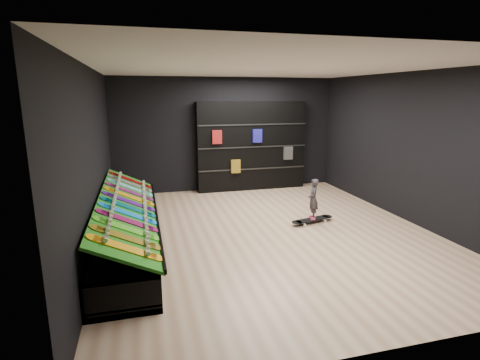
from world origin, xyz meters
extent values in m
cube|color=tan|center=(0.00, 0.00, 0.00)|extent=(6.00, 7.00, 0.01)
cube|color=white|center=(0.00, 0.00, 3.00)|extent=(6.00, 7.00, 0.01)
cube|color=black|center=(0.00, 3.50, 1.50)|extent=(6.00, 0.02, 3.00)
cube|color=black|center=(0.00, -3.50, 1.50)|extent=(6.00, 0.02, 3.00)
cube|color=black|center=(-3.00, 0.00, 1.50)|extent=(0.02, 7.00, 3.00)
cube|color=black|center=(3.00, 0.00, 1.50)|extent=(0.02, 7.00, 3.00)
cube|color=#17610F|center=(-2.50, 0.00, 0.71)|extent=(0.92, 4.50, 0.46)
cube|color=black|center=(0.65, 3.32, 1.19)|extent=(2.96, 0.35, 2.37)
imported|color=black|center=(1.04, 0.26, 0.34)|extent=(0.19, 0.22, 0.50)
camera|label=1|loc=(-2.24, -6.33, 2.54)|focal=28.00mm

